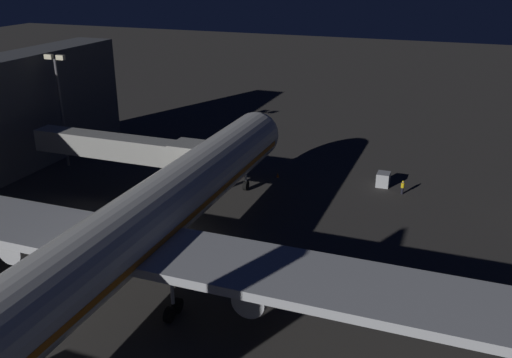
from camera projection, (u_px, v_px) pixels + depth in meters
ground_plane at (188, 247)px, 53.84m from camera, size 320.00×320.00×0.00m
airliner_at_gate at (122, 240)px, 42.63m from camera, size 58.64×64.73×17.76m
jet_bridge at (129, 149)px, 62.92m from camera, size 21.23×3.40×7.47m
apron_floodlight_mast at (60, 102)px, 71.93m from camera, size 2.90×0.50×14.76m
baggage_container_near_belt at (383, 179)px, 68.07m from camera, size 1.51×1.81×1.69m
ground_crew_walking_aft at (403, 187)px, 65.63m from camera, size 0.40×0.40×1.69m
traffic_cone_nose_port at (278, 175)px, 71.07m from camera, size 0.36×0.36×0.55m
traffic_cone_nose_starboard at (246, 171)px, 72.51m from camera, size 0.36×0.36×0.55m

